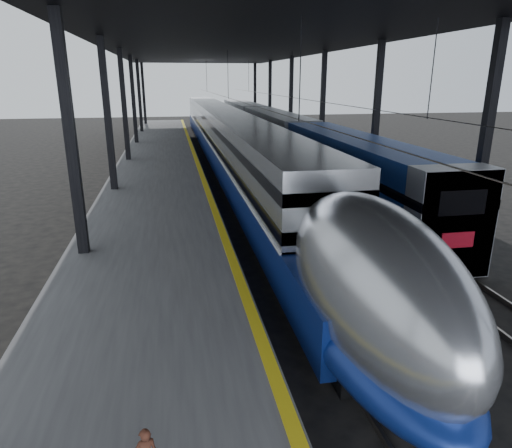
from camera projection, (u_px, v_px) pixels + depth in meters
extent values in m
plane|color=black|center=(273.00, 334.00, 12.91)|extent=(160.00, 160.00, 0.00)
cube|color=#4C4C4F|center=(158.00, 178.00, 30.88)|extent=(6.00, 80.00, 1.00)
cube|color=yellow|center=(200.00, 169.00, 31.21)|extent=(0.30, 80.00, 0.01)
cube|color=slate|center=(229.00, 181.00, 31.84)|extent=(0.08, 80.00, 0.16)
cube|color=slate|center=(249.00, 180.00, 32.09)|extent=(0.08, 80.00, 0.16)
cube|color=slate|center=(298.00, 178.00, 32.71)|extent=(0.08, 80.00, 0.16)
cube|color=slate|center=(317.00, 178.00, 32.96)|extent=(0.08, 80.00, 0.16)
cube|color=black|center=(72.00, 154.00, 15.21)|extent=(0.35, 0.35, 9.00)
cube|color=black|center=(485.00, 143.00, 17.90)|extent=(0.35, 0.35, 9.00)
cube|color=black|center=(109.00, 125.00, 24.58)|extent=(0.35, 0.35, 9.00)
cube|color=black|center=(376.00, 121.00, 27.26)|extent=(0.35, 0.35, 9.00)
cube|color=black|center=(125.00, 112.00, 33.94)|extent=(0.35, 0.35, 9.00)
cube|color=black|center=(322.00, 110.00, 36.63)|extent=(0.35, 0.35, 9.00)
cube|color=black|center=(134.00, 105.00, 43.31)|extent=(0.35, 0.35, 9.00)
cube|color=black|center=(291.00, 104.00, 46.00)|extent=(0.35, 0.35, 9.00)
cube|color=black|center=(140.00, 101.00, 52.68)|extent=(0.35, 0.35, 9.00)
cube|color=black|center=(270.00, 100.00, 55.36)|extent=(0.35, 0.35, 9.00)
cube|color=black|center=(144.00, 97.00, 62.05)|extent=(0.35, 0.35, 9.00)
cube|color=black|center=(255.00, 97.00, 64.73)|extent=(0.35, 0.35, 9.00)
cube|color=black|center=(236.00, 40.00, 29.16)|extent=(18.00, 75.00, 0.45)
cylinder|color=slate|center=(238.00, 101.00, 30.32)|extent=(0.03, 74.00, 0.03)
cylinder|color=slate|center=(310.00, 100.00, 31.19)|extent=(0.03, 74.00, 0.03)
cube|color=#AFB1B7|center=(222.00, 133.00, 40.43)|extent=(2.96, 57.00, 4.08)
cube|color=navy|center=(225.00, 149.00, 39.41)|extent=(3.04, 62.00, 1.58)
cube|color=silver|center=(222.00, 138.00, 40.57)|extent=(3.06, 57.00, 0.10)
cube|color=black|center=(222.00, 119.00, 40.07)|extent=(3.00, 57.00, 0.43)
cube|color=black|center=(222.00, 133.00, 40.43)|extent=(3.00, 57.00, 0.43)
ellipsoid|color=#AFB1B7|center=(371.00, 283.00, 10.97)|extent=(2.96, 8.40, 4.08)
ellipsoid|color=navy|center=(367.00, 326.00, 11.33)|extent=(3.04, 8.40, 1.73)
ellipsoid|color=black|center=(434.00, 302.00, 8.29)|extent=(1.53, 2.20, 0.92)
cube|color=black|center=(365.00, 355.00, 11.58)|extent=(2.24, 2.60, 0.40)
cube|color=black|center=(238.00, 178.00, 32.18)|extent=(2.24, 2.60, 0.40)
cube|color=navy|center=(357.00, 175.00, 24.03)|extent=(2.86, 18.00, 3.89)
cube|color=gray|center=(449.00, 222.00, 16.16)|extent=(2.92, 1.20, 3.94)
cube|color=black|center=(463.00, 203.00, 15.32)|extent=(1.74, 0.06, 0.87)
cube|color=maroon|center=(457.00, 240.00, 15.72)|extent=(1.23, 0.06, 0.56)
cube|color=gray|center=(276.00, 134.00, 41.83)|extent=(2.86, 18.00, 3.89)
cube|color=gray|center=(243.00, 118.00, 59.63)|extent=(2.86, 18.00, 3.89)
cube|color=black|center=(410.00, 248.00, 18.98)|extent=(2.25, 2.40, 0.36)
cube|color=black|center=(283.00, 160.00, 39.59)|extent=(2.25, 2.40, 0.36)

